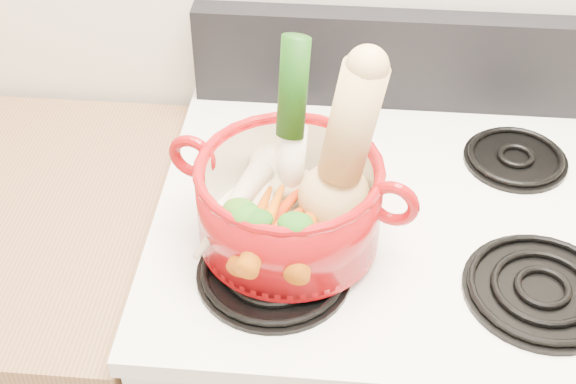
{
  "coord_description": "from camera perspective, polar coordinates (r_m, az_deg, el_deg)",
  "views": [
    {
      "loc": [
        -0.1,
        0.45,
        1.8
      ],
      "look_at": [
        -0.17,
        1.29,
        1.07
      ],
      "focal_mm": 50.0,
      "sensor_mm": 36.0,
      "label": 1
    }
  ],
  "objects": [
    {
      "name": "parsnip_1",
      "position": [
        1.18,
        -2.41,
        -0.1
      ],
      "size": [
        0.12,
        0.2,
        0.06
      ],
      "primitive_type": "cone",
      "rotation": [
        1.66,
        0.0,
        -0.44
      ],
      "color": "beige",
      "rests_on": "dutch_oven"
    },
    {
      "name": "carrot_2",
      "position": [
        1.12,
        1.49,
        -2.51
      ],
      "size": [
        0.06,
        0.2,
        0.05
      ],
      "primitive_type": "cone",
      "rotation": [
        1.66,
        0.0,
        -0.1
      ],
      "color": "#D2620A",
      "rests_on": "dutch_oven"
    },
    {
      "name": "burner_back_left",
      "position": [
        1.38,
        0.27,
        3.37
      ],
      "size": [
        0.17,
        0.17,
        0.02
      ],
      "primitive_type": "cylinder",
      "color": "black",
      "rests_on": "cooktop"
    },
    {
      "name": "parsnip_2",
      "position": [
        1.19,
        -1.94,
        0.58
      ],
      "size": [
        0.06,
        0.19,
        0.06
      ],
      "primitive_type": "cone",
      "rotation": [
        1.66,
        0.0,
        -0.1
      ],
      "color": "#F0E1C3",
      "rests_on": "dutch_oven"
    },
    {
      "name": "control_backsplash",
      "position": [
        1.47,
        8.34,
        9.23
      ],
      "size": [
        0.76,
        0.05,
        0.18
      ],
      "primitive_type": "cube",
      "color": "black",
      "rests_on": "cooktop"
    },
    {
      "name": "burner_front_left",
      "position": [
        1.16,
        -1.01,
        -5.64
      ],
      "size": [
        0.22,
        0.22,
        0.02
      ],
      "primitive_type": "cylinder",
      "color": "black",
      "rests_on": "cooktop"
    },
    {
      "name": "parsnip_3",
      "position": [
        1.14,
        -4.13,
        -1.19
      ],
      "size": [
        0.11,
        0.19,
        0.06
      ],
      "primitive_type": "cone",
      "rotation": [
        1.66,
        0.0,
        -0.41
      ],
      "color": "beige",
      "rests_on": "dutch_oven"
    },
    {
      "name": "squash",
      "position": [
        1.1,
        4.27,
        3.09
      ],
      "size": [
        0.17,
        0.14,
        0.28
      ],
      "primitive_type": null,
      "rotation": [
        0.0,
        0.16,
        0.24
      ],
      "color": "#DCB270",
      "rests_on": "dutch_oven"
    },
    {
      "name": "ginger",
      "position": [
        1.21,
        0.17,
        0.52
      ],
      "size": [
        0.09,
        0.08,
        0.04
      ],
      "primitive_type": "ellipsoid",
      "rotation": [
        0.0,
        0.0,
        0.27
      ],
      "color": "tan",
      "rests_on": "dutch_oven"
    },
    {
      "name": "parsnip_0",
      "position": [
        1.17,
        -1.68,
        -0.59
      ],
      "size": [
        0.09,
        0.25,
        0.07
      ],
      "primitive_type": "cone",
      "rotation": [
        1.66,
        0.0,
        0.17
      ],
      "color": "beige",
      "rests_on": "dutch_oven"
    },
    {
      "name": "burner_front_right",
      "position": [
        1.19,
        17.64,
        -6.57
      ],
      "size": [
        0.22,
        0.22,
        0.02
      ],
      "primitive_type": "cylinder",
      "color": "black",
      "rests_on": "cooktop"
    },
    {
      "name": "carrot_0",
      "position": [
        1.15,
        -0.89,
        -1.89
      ],
      "size": [
        0.11,
        0.17,
        0.05
      ],
      "primitive_type": "cone",
      "rotation": [
        1.66,
        0.0,
        -0.5
      ],
      "color": "red",
      "rests_on": "dutch_oven"
    },
    {
      "name": "carrot_1",
      "position": [
        1.13,
        -2.37,
        -2.58
      ],
      "size": [
        0.06,
        0.17,
        0.05
      ],
      "primitive_type": "cone",
      "rotation": [
        1.66,
        0.0,
        -0.16
      ],
      "color": "#C24C09",
      "rests_on": "dutch_oven"
    },
    {
      "name": "cooktop",
      "position": [
        1.29,
        8.17,
        -1.74
      ],
      "size": [
        0.78,
        0.67,
        0.03
      ],
      "primitive_type": "cube",
      "color": "white",
      "rests_on": "stove_body"
    },
    {
      "name": "leek",
      "position": [
        1.14,
        0.3,
        4.93
      ],
      "size": [
        0.06,
        0.1,
        0.28
      ],
      "primitive_type": "cylinder",
      "rotation": [
        -0.17,
        0.0,
        -0.27
      ],
      "color": "white",
      "rests_on": "dutch_oven"
    },
    {
      "name": "carrot_4",
      "position": [
        1.1,
        -1.63,
        -2.61
      ],
      "size": [
        0.07,
        0.17,
        0.05
      ],
      "primitive_type": "cone",
      "rotation": [
        1.66,
        0.0,
        -0.19
      ],
      "color": "#D25D0A",
      "rests_on": "dutch_oven"
    },
    {
      "name": "dutch_oven",
      "position": [
        1.15,
        0.09,
        -0.78
      ],
      "size": [
        0.32,
        0.32,
        0.13
      ],
      "primitive_type": "cylinder",
      "rotation": [
        0.0,
        0.0,
        -0.26
      ],
      "color": "#94090C",
      "rests_on": "burner_front_left"
    },
    {
      "name": "pot_handle_right",
      "position": [
        1.09,
        7.49,
        -0.81
      ],
      "size": [
        0.08,
        0.04,
        0.07
      ],
      "primitive_type": "torus",
      "rotation": [
        1.57,
        0.0,
        -0.26
      ],
      "color": "#94090C",
      "rests_on": "dutch_oven"
    },
    {
      "name": "pot_handle_left",
      "position": [
        1.17,
        -6.82,
        2.53
      ],
      "size": [
        0.08,
        0.04,
        0.07
      ],
      "primitive_type": "torus",
      "rotation": [
        1.57,
        0.0,
        -0.26
      ],
      "color": "#94090C",
      "rests_on": "dutch_oven"
    },
    {
      "name": "burner_back_right",
      "position": [
        1.41,
        15.89,
        2.4
      ],
      "size": [
        0.17,
        0.17,
        0.02
      ],
      "primitive_type": "cylinder",
      "color": "black",
      "rests_on": "cooktop"
    },
    {
      "name": "carrot_3",
      "position": [
        1.12,
        -0.49,
        -2.43
      ],
      "size": [
        0.11,
        0.12,
        0.04
      ],
      "primitive_type": "cone",
      "rotation": [
        1.66,
        0.0,
        -0.73
      ],
      "color": "#D1420A",
      "rests_on": "dutch_oven"
    }
  ]
}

